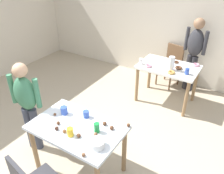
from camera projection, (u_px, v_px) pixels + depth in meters
ground_plane at (71, 167)px, 3.18m from camera, size 6.40×6.40×0.00m
wall_back at (166, 20)px, 4.85m from camera, size 6.40×0.10×2.60m
dining_table_near at (78, 133)px, 2.82m from camera, size 1.12×0.71×0.75m
dining_table_far at (168, 72)px, 4.27m from camera, size 1.06×0.71×0.75m
chair_far_table at (171, 63)px, 4.93m from camera, size 0.48×0.48×0.87m
person_girl_near at (27, 102)px, 3.10m from camera, size 0.45×0.27×1.39m
person_adult_far at (194, 49)px, 4.51m from camera, size 0.45×0.26×1.51m
mixing_bowl at (97, 144)px, 2.46m from camera, size 0.17×0.17×0.08m
soda_can at (97, 128)px, 2.66m from camera, size 0.07×0.07×0.12m
fork_near at (41, 127)px, 2.76m from camera, size 0.17×0.02×0.01m
cup_near_0 at (86, 114)px, 2.90m from camera, size 0.08×0.08×0.09m
cup_near_1 at (64, 110)px, 2.96m from camera, size 0.09×0.09×0.10m
cup_near_2 at (70, 132)px, 2.61m from camera, size 0.07×0.07×0.11m
cake_ball_0 at (57, 128)px, 2.70m from camera, size 0.05×0.05×0.05m
cake_ball_1 at (112, 128)px, 2.71m from camera, size 0.05×0.05×0.05m
cake_ball_2 at (55, 114)px, 2.94m from camera, size 0.04×0.04×0.04m
cake_ball_3 at (69, 129)px, 2.69m from camera, size 0.04×0.04×0.04m
cake_ball_4 at (105, 123)px, 2.78m from camera, size 0.05×0.05×0.05m
cake_ball_5 at (96, 134)px, 2.61m from camera, size 0.05×0.05×0.05m
cake_ball_6 at (128, 125)px, 2.75m from camera, size 0.04×0.04×0.04m
cake_ball_7 at (58, 123)px, 2.79m from camera, size 0.04×0.04×0.04m
cake_ball_8 at (64, 131)px, 2.66m from camera, size 0.05×0.05×0.05m
cake_ball_9 at (79, 135)px, 2.60m from camera, size 0.05×0.05×0.05m
cake_ball_10 at (84, 155)px, 2.36m from camera, size 0.04×0.04×0.04m
pitcher_far at (171, 64)px, 4.00m from camera, size 0.10×0.10×0.25m
cup_far_0 at (141, 61)px, 4.26m from camera, size 0.07×0.07×0.11m
cup_far_1 at (187, 71)px, 3.90m from camera, size 0.07×0.07×0.11m
donut_far_0 at (167, 63)px, 4.27m from camera, size 0.12×0.12×0.03m
donut_far_1 at (148, 66)px, 4.18m from camera, size 0.12×0.12×0.04m
donut_far_2 at (176, 62)px, 4.32m from camera, size 0.10×0.10×0.03m
donut_far_3 at (171, 72)px, 3.95m from camera, size 0.13×0.13×0.04m
donut_far_4 at (196, 65)px, 4.21m from camera, size 0.13×0.13×0.04m
donut_far_5 at (179, 68)px, 4.10m from camera, size 0.12×0.12×0.04m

